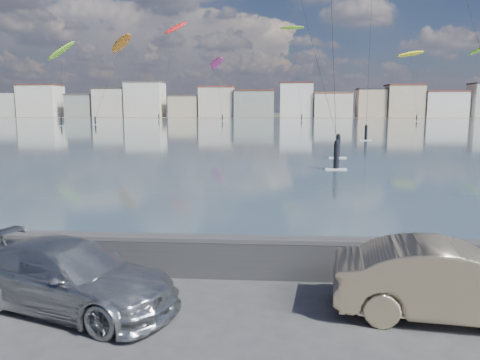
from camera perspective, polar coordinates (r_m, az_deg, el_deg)
name	(u,v)px	position (r m, az deg, el deg)	size (l,w,h in m)	color
ground	(172,328)	(9.29, -8.30, -17.39)	(700.00, 700.00, 0.00)	#333335
bay_water	(264,127)	(99.73, 3.00, 6.50)	(500.00, 177.00, 0.00)	#3B555F
far_shore_strip	(269,117)	(208.18, 3.58, 7.72)	(500.00, 60.00, 0.00)	#4C473D
seawall	(195,254)	(11.54, -5.48, -8.92)	(400.00, 0.36, 1.08)	#28282B
far_buildings	(272,102)	(194.14, 3.95, 9.41)	(240.79, 13.26, 14.60)	beige
car_silver	(69,276)	(10.36, -20.08, -10.90)	(1.93, 4.75, 1.38)	#A9ACB0
car_champagne	(453,282)	(10.15, 24.48, -11.22)	(1.58, 4.54, 1.50)	tan
kitesurfer_1	(217,64)	(148.20, -2.88, 13.98)	(6.85, 14.16, 19.66)	#E5338C
kitesurfer_6	(121,44)	(125.67, -14.31, 15.76)	(9.13, 14.60, 22.32)	orange
kitesurfer_11	(292,29)	(161.23, 6.41, 17.78)	(8.07, 16.88, 30.53)	#8CD826
kitesurfer_13	(176,29)	(169.50, -7.85, 17.79)	(9.05, 15.50, 34.12)	red
kitesurfer_15	(61,52)	(121.63, -20.95, 14.35)	(7.33, 10.94, 19.97)	#8CD826
kitesurfer_18	(411,54)	(160.91, 20.10, 14.18)	(10.47, 15.83, 22.37)	yellow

